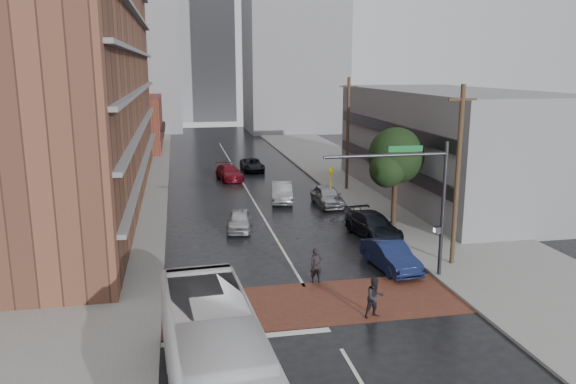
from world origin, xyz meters
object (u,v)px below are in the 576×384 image
car_travel_c (229,173)px  car_parked_mid (373,225)px  pedestrian_b (375,298)px  car_parked_far (327,196)px  car_parked_near (390,256)px  pedestrian_a (316,266)px  car_travel_b (282,192)px  transit_bus (219,375)px  suv_travel (252,165)px  car_travel_a (239,220)px

car_travel_c → car_parked_mid: size_ratio=0.91×
pedestrian_b → car_parked_far: bearing=69.5°
car_travel_c → pedestrian_b: bearing=-93.5°
pedestrian_b → car_parked_near: 6.35m
pedestrian_a → car_travel_b: pedestrian_a is taller
car_travel_b → car_travel_c: bearing=117.6°
car_parked_near → car_parked_far: bearing=82.8°
pedestrian_b → car_parked_far: pedestrian_b is taller
car_travel_b → car_parked_mid: 11.50m
transit_bus → car_parked_far: (10.64, 26.62, -0.92)m
pedestrian_b → suv_travel: 36.62m
car_parked_near → car_parked_far: size_ratio=1.00×
suv_travel → car_parked_far: car_parked_far is taller
pedestrian_b → car_parked_far: size_ratio=0.40×
pedestrian_a → car_travel_c: 27.89m
pedestrian_a → car_parked_far: size_ratio=0.39×
pedestrian_b → car_travel_c: (-3.39, 32.32, -0.23)m
car_parked_mid → car_parked_far: bearing=86.9°
suv_travel → car_travel_b: bearing=-89.1°
car_travel_a → suv_travel: (3.81, 21.81, -0.03)m
car_travel_a → car_parked_mid: bearing=-12.3°
suv_travel → car_travel_c: bearing=-124.9°
car_travel_b → car_parked_far: bearing=-22.5°
transit_bus → car_parked_far: 28.68m
pedestrian_b → suv_travel: pedestrian_b is taller
pedestrian_a → car_parked_mid: (5.57, 7.00, -0.14)m
car_parked_near → suv_travel: bearing=90.7°
car_travel_a → car_parked_mid: car_parked_mid is taller
car_parked_near → car_parked_far: 14.62m
transit_bus → car_travel_c: transit_bus is taller
car_travel_c → car_parked_far: car_parked_far is taller
car_parked_far → transit_bus: bearing=-113.4°
suv_travel → car_parked_far: bearing=-78.1°
car_travel_a → car_travel_c: size_ratio=0.83×
suv_travel → car_parked_mid: car_parked_mid is taller
transit_bus → car_parked_near: (10.27, 12.00, -0.95)m
transit_bus → car_travel_c: (3.95, 38.70, -1.02)m
car_travel_a → pedestrian_b: bearing=-64.4°
transit_bus → pedestrian_b: bearing=37.3°
transit_bus → car_parked_near: bearing=45.7°
pedestrian_b → car_travel_b: pedestrian_b is taller
pedestrian_a → car_parked_near: pedestrian_a is taller
transit_bus → pedestrian_b: (7.34, 6.37, -0.79)m
car_parked_far → suv_travel: bearing=101.6°
transit_bus → suv_travel: bearing=77.3°
suv_travel → pedestrian_a: bearing=-93.1°
transit_bus → pedestrian_a: transit_bus is taller
suv_travel → car_parked_far: 16.81m
pedestrian_a → suv_travel: 32.13m
transit_bus → car_travel_c: bearing=80.5°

